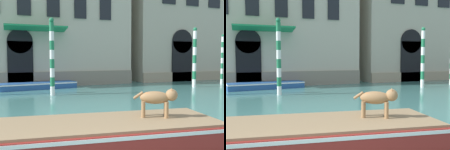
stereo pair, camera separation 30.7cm
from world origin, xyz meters
TOP-DOWN VIEW (x-y plane):
  - boat_foreground at (0.38, 3.31)m, footprint 6.69×3.08m
  - dog_on_deck at (2.13, 3.16)m, footprint 1.04×0.69m
  - boat_moored_near_palazzo at (0.44, 15.43)m, footprint 5.13×2.07m
  - mooring_pole_0 at (10.79, 12.34)m, footprint 0.26×0.26m
  - mooring_pole_3 at (0.83, 12.02)m, footprint 0.26×0.26m

SIDE VIEW (x-z plane):
  - boat_moored_near_palazzo at x=0.44m, z-range 0.01..0.44m
  - boat_foreground at x=0.38m, z-range 0.02..0.59m
  - dog_on_deck at x=2.13m, z-range 0.69..1.45m
  - mooring_pole_0 at x=10.79m, z-range 0.02..4.22m
  - mooring_pole_3 at x=0.83m, z-range 0.02..4.29m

